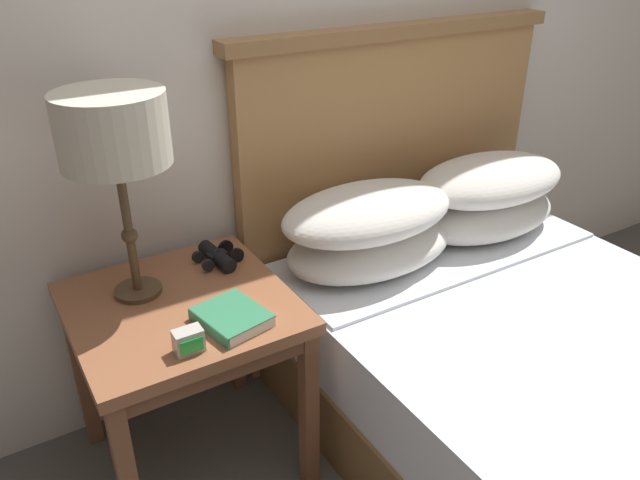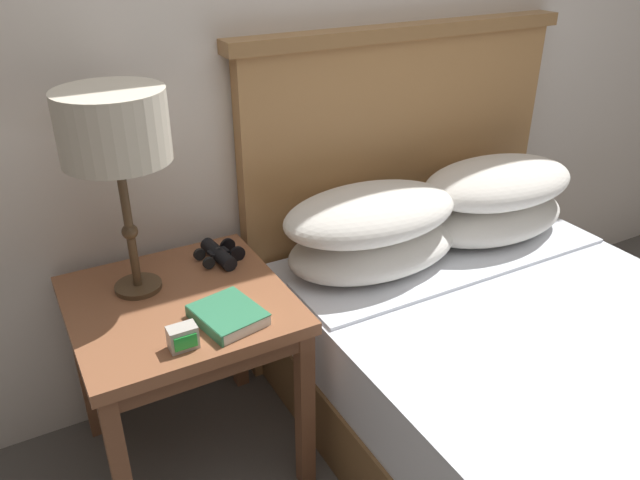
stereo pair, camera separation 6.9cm
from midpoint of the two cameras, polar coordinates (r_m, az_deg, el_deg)
The scene contains 6 objects.
nightstand at distance 1.79m, azimuth -11.51°, elevation -7.40°, with size 0.58×0.58×0.58m.
bed at distance 2.01m, azimuth 20.85°, elevation -11.72°, with size 1.29×1.89×1.20m.
table_lamp at distance 1.64m, azimuth -17.18°, elevation 9.48°, with size 0.28×0.28×0.56m.
book_on_nightstand at distance 1.63m, azimuth -7.27°, elevation -6.87°, with size 0.18×0.20×0.03m.
binoculars_pair at distance 1.91m, azimuth -8.21°, elevation -1.28°, with size 0.14×0.16×0.05m.
alarm_clock at distance 1.55m, azimuth -11.18°, elevation -8.75°, with size 0.07×0.05×0.06m.
Camera 2 is at (-0.89, -0.78, 1.52)m, focal length 35.00 mm.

